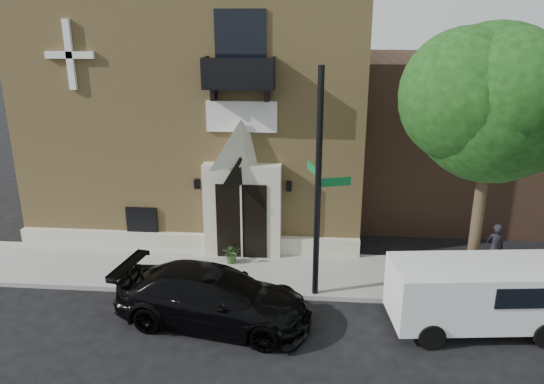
# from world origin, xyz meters

# --- Properties ---
(ground) EXTENTS (120.00, 120.00, 0.00)m
(ground) POSITION_xyz_m (0.00, 0.00, 0.00)
(ground) COLOR black
(ground) RESTS_ON ground
(sidewalk) EXTENTS (42.00, 3.00, 0.15)m
(sidewalk) POSITION_xyz_m (1.00, 1.50, 0.07)
(sidewalk) COLOR gray
(sidewalk) RESTS_ON ground
(church) EXTENTS (12.20, 11.01, 9.30)m
(church) POSITION_xyz_m (-2.99, 7.95, 4.63)
(church) COLOR tan
(church) RESTS_ON ground
(street_tree_left) EXTENTS (4.97, 4.38, 7.77)m
(street_tree_left) POSITION_xyz_m (6.03, 0.35, 5.87)
(street_tree_left) COLOR #38281C
(street_tree_left) RESTS_ON sidewalk
(black_sedan) EXTENTS (5.65, 3.07, 1.55)m
(black_sedan) POSITION_xyz_m (-1.23, -1.40, 0.78)
(black_sedan) COLOR black
(black_sedan) RESTS_ON ground
(cargo_van) EXTENTS (4.79, 2.37, 1.88)m
(cargo_van) POSITION_xyz_m (5.97, -1.06, 1.05)
(cargo_van) COLOR white
(cargo_van) RESTS_ON ground
(street_sign) EXTENTS (1.25, 1.01, 6.64)m
(street_sign) POSITION_xyz_m (1.52, 0.23, 3.49)
(street_sign) COLOR black
(street_sign) RESTS_ON sidewalk
(fire_hydrant) EXTENTS (0.48, 0.38, 0.84)m
(fire_hydrant) POSITION_xyz_m (7.04, 0.22, 0.56)
(fire_hydrant) COLOR #980800
(fire_hydrant) RESTS_ON sidewalk
(planter) EXTENTS (0.65, 0.58, 0.68)m
(planter) POSITION_xyz_m (-1.28, 2.01, 0.49)
(planter) COLOR #35582A
(planter) RESTS_ON sidewalk
(pedestrian_near) EXTENTS (0.61, 0.41, 1.64)m
(pedestrian_near) POSITION_xyz_m (7.17, 2.08, 0.97)
(pedestrian_near) COLOR black
(pedestrian_near) RESTS_ON sidewalk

